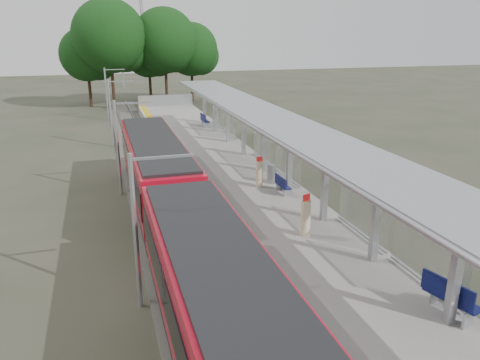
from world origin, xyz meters
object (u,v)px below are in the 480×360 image
(train, at_px, (178,217))
(bench_far, at_px, (204,120))
(info_pillar_near, at_px, (305,218))
(bench_near, at_px, (450,296))
(bench_mid, at_px, (282,184))
(litter_bin, at_px, (272,173))
(info_pillar_far, at_px, (259,174))

(train, bearing_deg, bench_far, 74.99)
(bench_far, xyz_separation_m, info_pillar_near, (-1.04, -23.58, 0.21))
(bench_near, relative_size, bench_mid, 1.34)
(bench_near, xyz_separation_m, litter_bin, (-0.59, 13.35, -0.11))
(bench_near, distance_m, bench_mid, 11.53)
(litter_bin, bearing_deg, info_pillar_far, -148.96)
(info_pillar_near, distance_m, info_pillar_far, 6.46)
(train, height_order, bench_near, train)
(info_pillar_near, bearing_deg, bench_far, 67.34)
(bench_near, bearing_deg, litter_bin, 76.74)
(bench_near, distance_m, info_pillar_near, 6.58)
(info_pillar_near, bearing_deg, bench_near, -94.94)
(bench_mid, xyz_separation_m, info_pillar_near, (-1.02, -5.16, 0.30))
(litter_bin, bearing_deg, train, -135.53)
(bench_near, xyz_separation_m, bench_mid, (-0.70, 11.51, -0.14))
(train, xyz_separation_m, bench_near, (6.76, -7.29, -0.44))
(bench_near, relative_size, litter_bin, 1.75)
(info_pillar_far, bearing_deg, train, -139.98)
(info_pillar_far, bearing_deg, bench_mid, -64.91)
(train, relative_size, bench_far, 17.32)
(litter_bin, bearing_deg, bench_mid, -93.49)
(train, xyz_separation_m, bench_far, (6.07, 22.64, -0.49))
(bench_near, height_order, litter_bin, bench_near)
(bench_mid, relative_size, litter_bin, 1.31)
(bench_far, bearing_deg, bench_mid, -92.38)
(train, distance_m, litter_bin, 8.66)
(info_pillar_near, distance_m, litter_bin, 7.09)
(info_pillar_far, xyz_separation_m, litter_bin, (0.90, 0.54, -0.22))
(bench_mid, bearing_deg, bench_near, -87.55)
(bench_mid, height_order, bench_far, bench_far)
(info_pillar_near, relative_size, litter_bin, 1.77)
(info_pillar_near, bearing_deg, train, 149.27)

